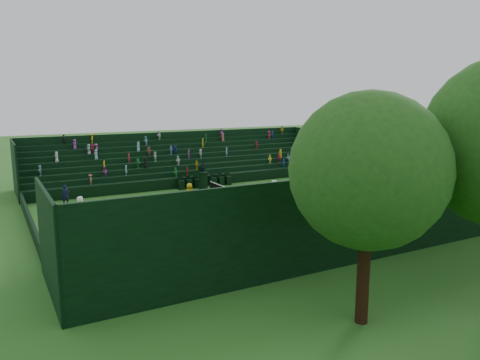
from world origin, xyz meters
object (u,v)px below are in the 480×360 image
(tennis_net, at_px, (240,198))
(player_far_east, at_px, (274,190))
(umpire_chair, at_px, (203,178))
(player_near_west, at_px, (80,208))
(player_near_east, at_px, (231,208))
(player_far_west, at_px, (322,176))

(tennis_net, height_order, player_far_east, player_far_east)
(umpire_chair, distance_m, player_near_west, 13.44)
(umpire_chair, xyz_separation_m, player_near_west, (5.72, -12.17, -0.22))
(player_near_east, bearing_deg, player_far_east, -59.42)
(player_near_west, relative_size, player_far_west, 0.89)
(player_near_west, height_order, player_near_east, player_near_east)
(player_near_west, bearing_deg, player_far_west, -99.57)
(player_near_west, xyz_separation_m, player_near_east, (5.20, 9.48, 0.01))
(umpire_chair, height_order, player_near_east, umpire_chair)
(umpire_chair, bearing_deg, player_near_west, -64.84)
(umpire_chair, bearing_deg, player_near_east, -13.81)
(tennis_net, relative_size, player_far_east, 6.78)
(umpire_chair, relative_size, player_far_west, 1.30)
(player_far_west, bearing_deg, umpire_chair, -122.68)
(player_near_west, distance_m, player_near_east, 10.82)
(player_far_east, bearing_deg, umpire_chair, 172.48)
(player_near_east, relative_size, player_far_west, 0.90)
(tennis_net, distance_m, player_far_east, 3.25)
(umpire_chair, height_order, player_far_west, umpire_chair)
(umpire_chair, xyz_separation_m, player_far_east, (6.84, 3.55, -0.24))
(umpire_chair, bearing_deg, player_far_east, 27.43)
(player_far_west, bearing_deg, player_far_east, -82.29)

